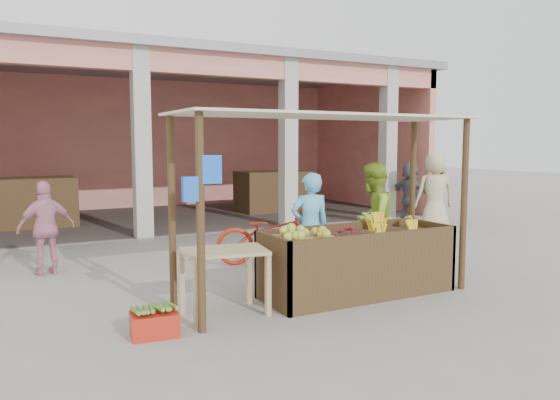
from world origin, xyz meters
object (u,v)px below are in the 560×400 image
side_table (224,261)px  motorcycle (271,233)px  fruit_stall (357,265)px  vendor_green (373,216)px  vendor_blue (310,224)px  red_crate (154,324)px

side_table → motorcycle: (1.74, 2.25, -0.14)m
fruit_stall → vendor_green: bearing=43.1°
vendor_green → motorcycle: (-1.03, 1.44, -0.40)m
vendor_blue → vendor_green: 1.09m
side_table → motorcycle: size_ratio=0.55×
side_table → red_crate: bearing=-150.9°
red_crate → motorcycle: size_ratio=0.25×
side_table → red_crate: 1.11m
vendor_green → fruit_stall: bearing=15.7°
fruit_stall → side_table: bearing=-179.9°
fruit_stall → red_crate: (-2.84, -0.33, -0.27)m
red_crate → vendor_green: vendor_green is taller
red_crate → motorcycle: 3.72m
fruit_stall → side_table: size_ratio=2.44×
fruit_stall → side_table: fruit_stall is taller
fruit_stall → vendor_green: size_ratio=1.43×
vendor_blue → fruit_stall: bearing=115.7°
vendor_blue → vendor_green: size_ratio=0.94×
vendor_blue → motorcycle: bearing=-81.1°
vendor_green → motorcycle: vendor_green is taller
red_crate → motorcycle: motorcycle is taller
fruit_stall → motorcycle: (-0.17, 2.24, 0.11)m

